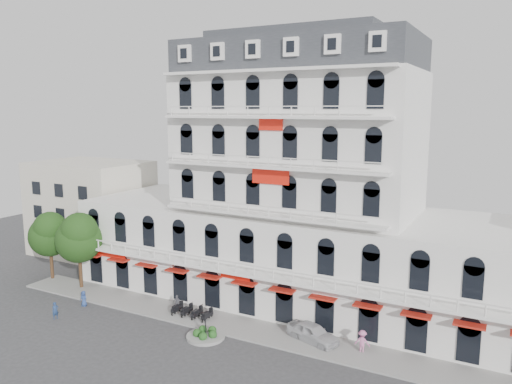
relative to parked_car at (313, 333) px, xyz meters
The scene contains 13 objects.
ground 10.79m from the parked_car, 118.07° to the right, with size 120.00×120.00×0.00m, color #38383A.
sidewalk 5.14m from the parked_car, behind, with size 53.00×4.00×0.16m, color gray.
main_building 13.50m from the parked_car, 120.81° to the left, with size 45.00×15.00×25.80m.
flank_building_west 36.97m from the parked_car, 163.33° to the left, with size 14.00×10.00×12.00m, color beige.
traffic_island 8.81m from the parked_car, 156.55° to the right, with size 3.20×3.20×1.60m.
parked_scooter_row 11.46m from the parked_car, behind, with size 4.40×1.80×1.10m, color black, non-canonical shape.
tree_west_outer 31.35m from the parked_car, behind, with size 4.50×4.48×7.76m.
tree_west_inner 26.47m from the parked_car, behind, with size 4.76×4.76×8.25m.
parked_car is the anchor object (origin of this frame).
pedestrian_left 22.39m from the parked_car, behind, with size 0.74×0.48×1.52m, color navy.
pedestrian_mid 13.58m from the parked_car, behind, with size 0.88×0.37×1.50m, color slate.
pedestrian_right 4.10m from the parked_car, ahead, with size 1.21×0.69×1.87m, color #C6699E.
pedestrian_far 23.09m from the parked_car, 163.18° to the right, with size 0.57×0.38×1.57m, color navy.
Camera 1 is at (18.84, -26.17, 18.68)m, focal length 35.00 mm.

